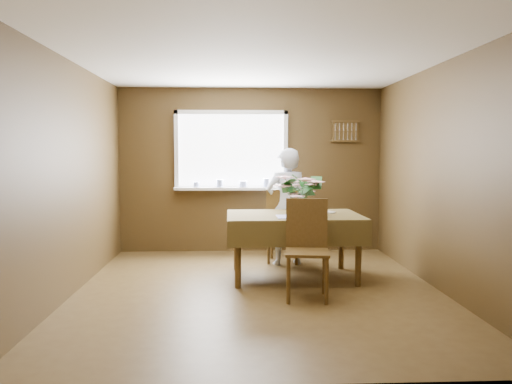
{
  "coord_description": "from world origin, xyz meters",
  "views": [
    {
      "loc": [
        -0.27,
        -5.4,
        1.53
      ],
      "look_at": [
        0.0,
        0.55,
        1.05
      ],
      "focal_mm": 35.0,
      "sensor_mm": 36.0,
      "label": 1
    }
  ],
  "objects_px": {
    "dining_table": "(294,222)",
    "chair_far": "(283,223)",
    "seated_woman": "(287,207)",
    "flower_bouquet": "(298,190)",
    "chair_near": "(307,244)"
  },
  "relations": [
    {
      "from": "chair_far",
      "to": "seated_woman",
      "type": "height_order",
      "value": "seated_woman"
    },
    {
      "from": "chair_far",
      "to": "dining_table",
      "type": "bearing_deg",
      "value": 104.05
    },
    {
      "from": "chair_far",
      "to": "flower_bouquet",
      "type": "height_order",
      "value": "flower_bouquet"
    },
    {
      "from": "dining_table",
      "to": "seated_woman",
      "type": "xyz_separation_m",
      "value": [
        -0.01,
        0.74,
        0.11
      ]
    },
    {
      "from": "dining_table",
      "to": "chair_far",
      "type": "bearing_deg",
      "value": 92.69
    },
    {
      "from": "seated_woman",
      "to": "flower_bouquet",
      "type": "distance_m",
      "value": 0.99
    },
    {
      "from": "dining_table",
      "to": "chair_far",
      "type": "height_order",
      "value": "chair_far"
    },
    {
      "from": "dining_table",
      "to": "chair_near",
      "type": "xyz_separation_m",
      "value": [
        0.04,
        -0.79,
        -0.13
      ]
    },
    {
      "from": "dining_table",
      "to": "chair_near",
      "type": "height_order",
      "value": "chair_near"
    },
    {
      "from": "chair_far",
      "to": "chair_near",
      "type": "distance_m",
      "value": 1.61
    },
    {
      "from": "dining_table",
      "to": "flower_bouquet",
      "type": "xyz_separation_m",
      "value": [
        0.02,
        -0.21,
        0.41
      ]
    },
    {
      "from": "chair_near",
      "to": "chair_far",
      "type": "bearing_deg",
      "value": 99.85
    },
    {
      "from": "dining_table",
      "to": "seated_woman",
      "type": "relative_size",
      "value": 1.02
    },
    {
      "from": "flower_bouquet",
      "to": "chair_near",
      "type": "bearing_deg",
      "value": -88.13
    },
    {
      "from": "chair_far",
      "to": "seated_woman",
      "type": "relative_size",
      "value": 0.65
    }
  ]
}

